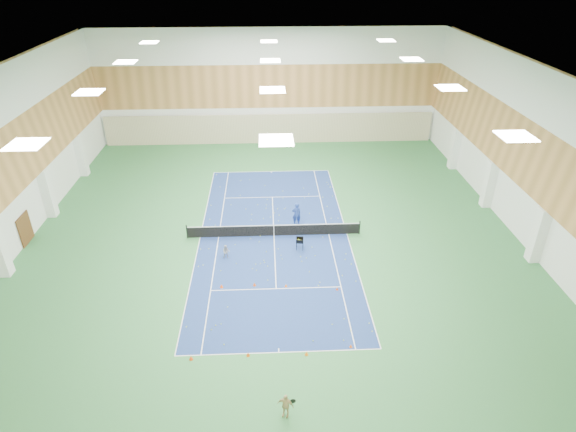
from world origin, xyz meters
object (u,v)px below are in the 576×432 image
at_px(ball_cart, 300,244).
at_px(tennis_net, 274,230).
at_px(coach, 296,214).
at_px(child_court, 226,252).
at_px(child_apron, 285,405).

bearing_deg(ball_cart, tennis_net, 140.22).
height_order(coach, child_court, coach).
height_order(child_court, child_apron, child_apron).
height_order(child_court, ball_cart, child_court).
xyz_separation_m(tennis_net, child_court, (-3.34, -2.78, -0.04)).
xyz_separation_m(child_apron, ball_cart, (1.61, 13.92, -0.20)).
distance_m(tennis_net, coach, 2.45).
xyz_separation_m(coach, child_court, (-5.12, -4.42, -0.43)).
bearing_deg(coach, child_court, 31.57).
distance_m(coach, child_apron, 17.53).
height_order(coach, child_apron, coach).
bearing_deg(ball_cart, child_apron, -89.83).
bearing_deg(child_court, tennis_net, 39.51).
bearing_deg(child_court, child_apron, -75.05).
bearing_deg(coach, child_apron, 75.56).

